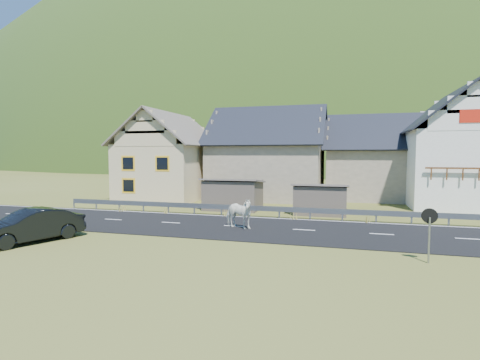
% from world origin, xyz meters
% --- Properties ---
extents(ground, '(160.00, 160.00, 0.00)m').
position_xyz_m(ground, '(0.00, 0.00, 0.00)').
color(ground, '#4A4D17').
rests_on(ground, ground).
extents(road, '(60.00, 7.00, 0.04)m').
position_xyz_m(road, '(0.00, 0.00, 0.02)').
color(road, black).
rests_on(road, ground).
extents(lane_markings, '(60.00, 6.60, 0.01)m').
position_xyz_m(lane_markings, '(0.00, 0.00, 0.04)').
color(lane_markings, silver).
rests_on(lane_markings, road).
extents(guardrail, '(28.10, 0.09, 0.75)m').
position_xyz_m(guardrail, '(-0.00, 3.68, 0.56)').
color(guardrail, '#93969B').
rests_on(guardrail, ground).
extents(shed_left, '(4.30, 3.30, 2.40)m').
position_xyz_m(shed_left, '(-2.00, 6.50, 1.10)').
color(shed_left, brown).
rests_on(shed_left, ground).
extents(shed_right, '(3.80, 2.90, 2.20)m').
position_xyz_m(shed_right, '(4.50, 6.00, 1.00)').
color(shed_right, brown).
rests_on(shed_right, ground).
extents(house_cream, '(7.80, 9.80, 8.30)m').
position_xyz_m(house_cream, '(-10.00, 12.00, 4.36)').
color(house_cream, beige).
rests_on(house_cream, ground).
extents(house_stone_a, '(10.80, 9.80, 8.90)m').
position_xyz_m(house_stone_a, '(-1.00, 15.00, 4.63)').
color(house_stone_a, tan).
rests_on(house_stone_a, ground).
extents(house_stone_b, '(9.80, 8.80, 8.10)m').
position_xyz_m(house_stone_b, '(9.00, 17.00, 4.24)').
color(house_stone_b, tan).
rests_on(house_stone_b, ground).
extents(house_white, '(8.80, 10.80, 9.70)m').
position_xyz_m(house_white, '(15.00, 14.00, 5.06)').
color(house_white, white).
rests_on(house_white, ground).
extents(mountain, '(440.00, 280.00, 260.00)m').
position_xyz_m(mountain, '(5.00, 180.00, -20.00)').
color(mountain, '#223E13').
rests_on(mountain, ground).
extents(conifer_patch, '(76.00, 50.00, 28.00)m').
position_xyz_m(conifer_patch, '(-55.00, 110.00, 6.00)').
color(conifer_patch, black).
rests_on(conifer_patch, ground).
extents(horse, '(1.68, 2.25, 1.73)m').
position_xyz_m(horse, '(0.39, -0.49, 0.90)').
color(horse, white).
rests_on(horse, road).
extents(car, '(3.23, 5.04, 1.57)m').
position_xyz_m(car, '(-8.25, -6.21, 0.78)').
color(car, black).
rests_on(car, ground).
extents(traffic_mirror, '(0.59, 0.17, 2.12)m').
position_xyz_m(traffic_mirror, '(9.26, -4.82, 1.55)').
color(traffic_mirror, '#93969B').
rests_on(traffic_mirror, ground).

